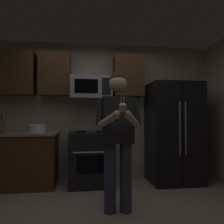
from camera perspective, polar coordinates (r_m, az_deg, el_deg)
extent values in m
plane|color=#9E9384|center=(2.69, -1.01, -27.61)|extent=(6.00, 6.00, 0.00)
cube|color=#B7AD99|center=(4.15, -3.68, 0.28)|extent=(4.40, 0.10, 2.60)
cube|color=black|center=(3.82, -5.61, -12.26)|extent=(0.76, 0.66, 0.92)
cube|color=black|center=(3.50, -5.43, -13.96)|extent=(0.48, 0.01, 0.28)
cylinder|color=#99999E|center=(3.44, -5.41, -10.80)|extent=(0.60, 0.03, 0.03)
cylinder|color=black|center=(3.62, -8.38, -5.43)|extent=(0.18, 0.18, 0.01)
cylinder|color=black|center=(3.63, -2.67, -5.42)|extent=(0.18, 0.18, 0.01)
cylinder|color=black|center=(3.90, -8.31, -5.12)|extent=(0.18, 0.18, 0.01)
cylinder|color=black|center=(3.91, -3.01, -5.12)|extent=(0.18, 0.18, 0.01)
cube|color=#9EA0A5|center=(3.91, -5.62, 6.55)|extent=(0.74, 0.40, 0.40)
cube|color=black|center=(3.70, -6.93, 6.98)|extent=(0.40, 0.01, 0.24)
cube|color=black|center=(3.72, -1.49, 6.93)|extent=(0.16, 0.01, 0.30)
cube|color=black|center=(4.06, 16.21, -5.30)|extent=(0.90, 0.72, 1.80)
cylinder|color=gray|center=(3.69, 17.82, -4.15)|extent=(0.02, 0.02, 0.90)
cylinder|color=gray|center=(3.73, 19.22, -4.11)|extent=(0.02, 0.02, 0.90)
cube|color=black|center=(3.73, 18.47, -5.66)|extent=(0.01, 0.01, 1.74)
cube|color=#4C301C|center=(4.19, -25.41, 9.31)|extent=(0.80, 0.34, 0.76)
sphere|color=brown|center=(3.99, -26.24, 6.22)|extent=(0.03, 0.03, 0.03)
cube|color=#4C301C|center=(4.03, -15.06, 9.67)|extent=(0.55, 0.34, 0.76)
sphere|color=brown|center=(3.81, -15.44, 6.48)|extent=(0.03, 0.03, 0.03)
cube|color=#4C301C|center=(4.07, 4.39, 9.51)|extent=(0.55, 0.34, 0.76)
sphere|color=brown|center=(3.86, 4.94, 6.34)|extent=(0.03, 0.03, 0.03)
cube|color=#4C301C|center=(4.02, -24.89, -11.89)|extent=(1.40, 0.62, 0.88)
cube|color=gray|center=(3.96, -24.83, -5.34)|extent=(1.44, 0.66, 0.04)
cylinder|color=black|center=(3.94, -27.59, -1.19)|extent=(0.02, 0.04, 0.09)
cylinder|color=white|center=(3.85, -19.65, -4.27)|extent=(0.28, 0.28, 0.13)
torus|color=white|center=(3.84, -19.64, -3.33)|extent=(0.29, 0.29, 0.02)
cylinder|color=#383F59|center=(2.76, -0.56, -17.26)|extent=(0.15, 0.15, 0.86)
cylinder|color=#383F59|center=(2.79, 3.71, -17.08)|extent=(0.15, 0.15, 0.86)
cube|color=#262628|center=(2.67, 1.58, -2.15)|extent=(0.38, 0.22, 0.58)
sphere|color=beige|center=(2.70, 1.57, 7.66)|extent=(0.22, 0.22, 0.22)
sphere|color=#382314|center=(2.72, 1.54, 8.67)|extent=(0.20, 0.20, 0.20)
cylinder|color=#262628|center=(2.61, -3.20, -0.09)|extent=(0.15, 0.18, 0.35)
cylinder|color=beige|center=(2.46, -1.19, -2.27)|extent=(0.26, 0.33, 0.21)
sphere|color=beige|center=(2.34, 1.34, -0.65)|extent=(0.09, 0.09, 0.09)
cylinder|color=#262628|center=(2.68, 6.43, -0.11)|extent=(0.15, 0.18, 0.35)
cylinder|color=beige|center=(2.51, 5.64, -2.24)|extent=(0.26, 0.33, 0.21)
sphere|color=beige|center=(2.36, 4.22, -0.65)|extent=(0.09, 0.09, 0.09)
cylinder|color=#A87F56|center=(2.33, 2.87, 0.52)|extent=(0.08, 0.08, 0.06)
ellipsoid|color=silver|center=(2.34, 2.87, 1.73)|extent=(0.09, 0.09, 0.06)
cylinder|color=#4CBF66|center=(2.34, 3.23, 2.89)|extent=(0.01, 0.01, 0.06)
ellipsoid|color=#FFD159|center=(2.34, 3.23, 3.80)|extent=(0.01, 0.01, 0.02)
cylinder|color=#F2D84C|center=(2.34, 2.52, 2.90)|extent=(0.01, 0.01, 0.06)
ellipsoid|color=#FFD159|center=(2.34, 2.52, 3.81)|extent=(0.01, 0.01, 0.02)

